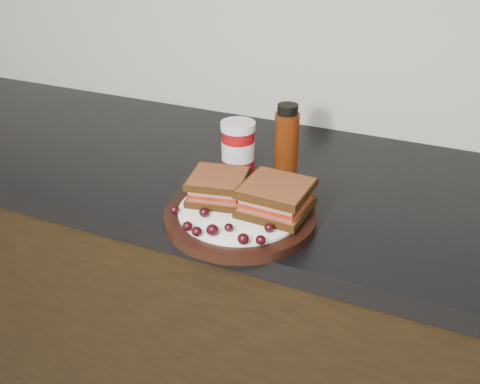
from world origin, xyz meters
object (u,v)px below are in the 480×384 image
object	(u,v)px
condiment_jar	(238,146)
oil_bottle	(287,137)
sandwich_left	(218,187)
plate	(240,216)

from	to	relation	value
condiment_jar	oil_bottle	world-z (taller)	oil_bottle
sandwich_left	oil_bottle	world-z (taller)	oil_bottle
plate	oil_bottle	bearing A→B (deg)	89.35
plate	oil_bottle	world-z (taller)	oil_bottle
plate	sandwich_left	distance (m)	0.07
sandwich_left	condiment_jar	world-z (taller)	condiment_jar
oil_bottle	sandwich_left	bearing A→B (deg)	-104.86
oil_bottle	plate	bearing A→B (deg)	-90.65
plate	oil_bottle	distance (m)	0.25
plate	sandwich_left	world-z (taller)	sandwich_left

